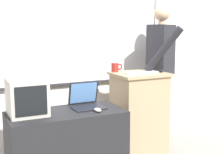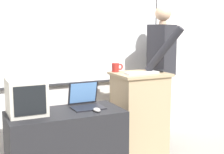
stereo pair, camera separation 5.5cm
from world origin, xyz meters
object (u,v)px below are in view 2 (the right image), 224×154
(laptop, at_px, (85,99))
(computer_mouse_by_laptop, at_px, (97,110))
(person_presenter, at_px, (162,64))
(wireless_keyboard, at_px, (142,73))
(crt_monitor, at_px, (26,96))
(lectern_podium, at_px, (139,113))
(coffee_mug, at_px, (116,67))
(computer_mouse_by_keyboard, at_px, (161,71))
(side_desk, at_px, (66,147))

(laptop, relative_size, computer_mouse_by_laptop, 3.05)
(person_presenter, relative_size, wireless_keyboard, 4.44)
(person_presenter, xyz_separation_m, crt_monitor, (-1.72, -0.40, -0.16))
(person_presenter, distance_m, computer_mouse_by_laptop, 1.31)
(lectern_podium, relative_size, coffee_mug, 6.78)
(computer_mouse_by_keyboard, bearing_deg, side_desk, -168.31)
(laptop, relative_size, wireless_keyboard, 0.79)
(side_desk, height_order, coffee_mug, coffee_mug)
(lectern_podium, distance_m, computer_mouse_by_laptop, 0.87)
(wireless_keyboard, xyz_separation_m, computer_mouse_by_keyboard, (0.25, 0.01, 0.01))
(lectern_podium, bearing_deg, laptop, -163.95)
(person_presenter, bearing_deg, side_desk, 163.85)
(crt_monitor, bearing_deg, computer_mouse_by_laptop, -18.06)
(lectern_podium, height_order, laptop, lectern_podium)
(side_desk, relative_size, computer_mouse_by_laptop, 10.57)
(laptop, xyz_separation_m, computer_mouse_by_laptop, (0.03, -0.23, -0.06))
(side_desk, xyz_separation_m, wireless_keyboard, (0.96, 0.25, 0.61))
(person_presenter, xyz_separation_m, computer_mouse_by_keyboard, (-0.17, -0.22, -0.04))
(laptop, distance_m, coffee_mug, 0.70)
(lectern_podium, xyz_separation_m, computer_mouse_by_laptop, (-0.71, -0.44, 0.22))
(laptop, distance_m, wireless_keyboard, 0.77)
(side_desk, distance_m, laptop, 0.49)
(laptop, xyz_separation_m, crt_monitor, (-0.57, -0.03, 0.08))
(side_desk, relative_size, crt_monitor, 2.93)
(laptop, distance_m, computer_mouse_by_laptop, 0.24)
(crt_monitor, relative_size, coffee_mug, 2.59)
(laptop, height_order, computer_mouse_by_keyboard, computer_mouse_by_keyboard)
(computer_mouse_by_keyboard, height_order, coffee_mug, coffee_mug)
(laptop, height_order, crt_monitor, crt_monitor)
(coffee_mug, bearing_deg, computer_mouse_by_keyboard, -27.88)
(laptop, bearing_deg, computer_mouse_by_keyboard, 8.98)
(lectern_podium, xyz_separation_m, wireless_keyboard, (-0.01, -0.06, 0.48))
(coffee_mug, bearing_deg, laptop, -143.22)
(person_presenter, bearing_deg, computer_mouse_by_laptop, 173.19)
(lectern_podium, distance_m, computer_mouse_by_keyboard, 0.55)
(computer_mouse_by_keyboard, height_order, crt_monitor, crt_monitor)
(person_presenter, bearing_deg, coffee_mug, 142.92)
(laptop, bearing_deg, computer_mouse_by_laptop, -82.96)
(lectern_podium, height_order, crt_monitor, crt_monitor)
(side_desk, xyz_separation_m, crt_monitor, (-0.34, 0.06, 0.50))
(computer_mouse_by_laptop, xyz_separation_m, coffee_mug, (0.50, 0.62, 0.30))
(side_desk, height_order, computer_mouse_by_laptop, computer_mouse_by_laptop)
(wireless_keyboard, bearing_deg, side_desk, -165.62)
(computer_mouse_by_keyboard, distance_m, coffee_mug, 0.52)
(computer_mouse_by_laptop, bearing_deg, lectern_podium, 31.62)
(person_presenter, bearing_deg, laptop, 163.05)
(computer_mouse_by_laptop, bearing_deg, laptop, 97.04)
(laptop, distance_m, computer_mouse_by_keyboard, 1.02)
(wireless_keyboard, distance_m, crt_monitor, 1.31)
(computer_mouse_by_laptop, xyz_separation_m, crt_monitor, (-0.59, 0.19, 0.14))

